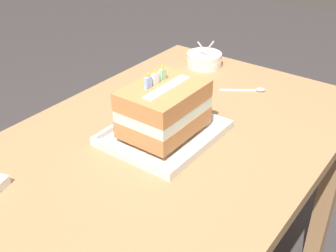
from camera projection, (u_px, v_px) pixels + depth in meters
dining_table at (172, 164)px, 1.23m from camera, size 1.16×0.79×0.73m
foil_tray at (164, 134)px, 1.16m from camera, size 0.30×0.26×0.02m
birthday_cake at (164, 108)px, 1.12m from camera, size 0.22×0.16×0.17m
bowl_stack at (204, 59)px, 1.58m from camera, size 0.13×0.13×0.10m
serving_spoon_near_tray at (253, 90)px, 1.40m from camera, size 0.10×0.13×0.01m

